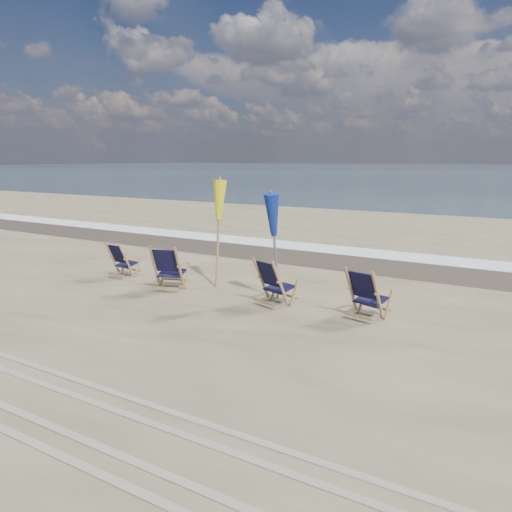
{
  "coord_description": "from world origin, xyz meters",
  "views": [
    {
      "loc": [
        5.06,
        -6.12,
        2.82
      ],
      "look_at": [
        0.0,
        2.2,
        0.9
      ],
      "focal_mm": 35.0,
      "sensor_mm": 36.0,
      "label": 1
    }
  ],
  "objects_px": {
    "beach_chair_3": "(377,297)",
    "umbrella_blue": "(275,218)",
    "beach_chair_1": "(179,269)",
    "beach_chair_0": "(126,261)",
    "umbrella_yellow": "(217,206)",
    "beach_chair_2": "(280,285)"
  },
  "relations": [
    {
      "from": "beach_chair_1",
      "to": "beach_chair_3",
      "type": "height_order",
      "value": "beach_chair_1"
    },
    {
      "from": "beach_chair_0",
      "to": "beach_chair_1",
      "type": "distance_m",
      "value": 1.83
    },
    {
      "from": "beach_chair_1",
      "to": "beach_chair_3",
      "type": "xyz_separation_m",
      "value": [
        4.25,
        0.15,
        -0.03
      ]
    },
    {
      "from": "beach_chair_3",
      "to": "beach_chair_1",
      "type": "bearing_deg",
      "value": 15.25
    },
    {
      "from": "beach_chair_2",
      "to": "umbrella_blue",
      "type": "distance_m",
      "value": 1.33
    },
    {
      "from": "beach_chair_0",
      "to": "beach_chair_3",
      "type": "bearing_deg",
      "value": -177.48
    },
    {
      "from": "beach_chair_1",
      "to": "umbrella_yellow",
      "type": "bearing_deg",
      "value": -134.79
    },
    {
      "from": "beach_chair_1",
      "to": "umbrella_yellow",
      "type": "distance_m",
      "value": 1.59
    },
    {
      "from": "beach_chair_2",
      "to": "umbrella_yellow",
      "type": "xyz_separation_m",
      "value": [
        -2.0,
        0.82,
        1.32
      ]
    },
    {
      "from": "beach_chair_0",
      "to": "umbrella_yellow",
      "type": "bearing_deg",
      "value": -161.84
    },
    {
      "from": "beach_chair_3",
      "to": "umbrella_blue",
      "type": "bearing_deg",
      "value": 4.86
    },
    {
      "from": "beach_chair_3",
      "to": "umbrella_blue",
      "type": "distance_m",
      "value": 2.51
    },
    {
      "from": "beach_chair_1",
      "to": "beach_chair_2",
      "type": "xyz_separation_m",
      "value": [
        2.42,
        0.01,
        -0.02
      ]
    },
    {
      "from": "beach_chair_1",
      "to": "beach_chair_0",
      "type": "bearing_deg",
      "value": -24.97
    },
    {
      "from": "beach_chair_1",
      "to": "umbrella_yellow",
      "type": "height_order",
      "value": "umbrella_yellow"
    },
    {
      "from": "beach_chair_3",
      "to": "umbrella_blue",
      "type": "relative_size",
      "value": 0.44
    },
    {
      "from": "umbrella_yellow",
      "to": "umbrella_blue",
      "type": "bearing_deg",
      "value": -12.29
    },
    {
      "from": "beach_chair_2",
      "to": "umbrella_yellow",
      "type": "bearing_deg",
      "value": -4.62
    },
    {
      "from": "beach_chair_0",
      "to": "beach_chair_2",
      "type": "relative_size",
      "value": 0.91
    },
    {
      "from": "beach_chair_3",
      "to": "umbrella_yellow",
      "type": "relative_size",
      "value": 0.41
    },
    {
      "from": "beach_chair_0",
      "to": "beach_chair_2",
      "type": "xyz_separation_m",
      "value": [
        4.24,
        -0.23,
        0.04
      ]
    },
    {
      "from": "umbrella_yellow",
      "to": "umbrella_blue",
      "type": "height_order",
      "value": "umbrella_yellow"
    }
  ]
}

